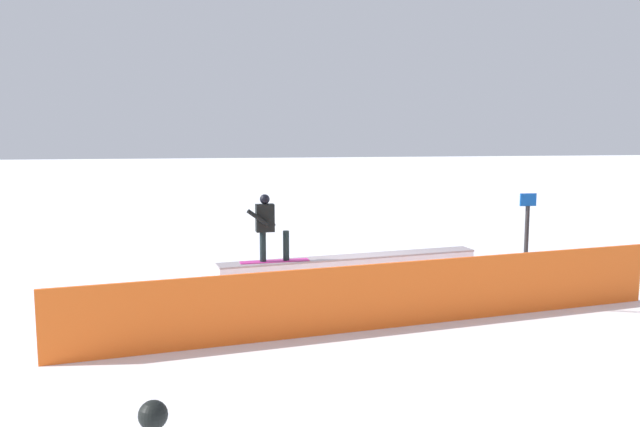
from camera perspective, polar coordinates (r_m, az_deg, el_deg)
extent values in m
plane|color=white|center=(15.50, 2.71, -6.24)|extent=(120.00, 120.00, 0.00)
cube|color=white|center=(15.43, 2.72, -5.05)|extent=(6.25, 1.65, 0.66)
cube|color=white|center=(15.46, 2.71, -5.65)|extent=(6.27, 1.66, 0.16)
cube|color=gray|center=(15.35, 2.72, -3.79)|extent=(6.27, 1.71, 0.04)
cube|color=#C32885|center=(14.78, -3.95, -4.14)|extent=(1.57, 0.43, 0.01)
cylinder|color=black|center=(14.67, -4.98, -2.88)|extent=(0.15, 0.15, 0.67)
cylinder|color=black|center=(14.76, -2.96, -2.80)|extent=(0.15, 0.15, 0.67)
cube|color=black|center=(14.57, -4.80, -0.39)|extent=(0.42, 0.28, 0.62)
sphere|color=black|center=(14.52, -4.82, 1.24)|extent=(0.22, 0.22, 0.22)
cylinder|color=black|center=(14.38, -5.40, -0.38)|extent=(0.50, 0.14, 0.40)
cylinder|color=black|center=(14.75, -4.52, -0.17)|extent=(0.35, 0.12, 0.53)
cube|color=orange|center=(12.23, 5.70, -7.12)|extent=(11.66, 2.26, 1.23)
sphere|color=black|center=(4.73, -14.29, -16.59)|extent=(0.20, 0.20, 0.20)
cylinder|color=#262628|center=(16.41, 17.46, -2.55)|extent=(0.10, 0.10, 1.83)
cube|color=blue|center=(16.26, 17.61, 1.15)|extent=(0.40, 0.04, 0.30)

